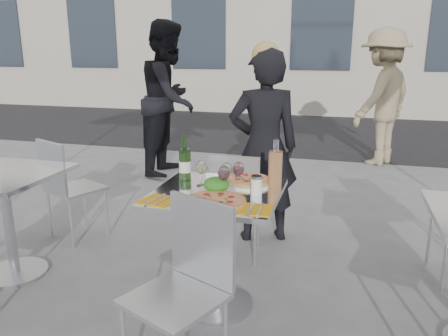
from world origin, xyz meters
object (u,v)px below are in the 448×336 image
(side_table_left, at_px, (6,202))
(chair_far, at_px, (234,198))
(woman_diner, at_px, (264,148))
(napkin_left, at_px, (158,200))
(pizza_near, at_px, (215,201))
(salad_plate, at_px, (217,186))
(napkin_right, at_px, (254,209))
(main_table, at_px, (217,225))
(carafe, at_px, (275,168))
(pedestrian_a, at_px, (169,99))
(pedestrian_b, at_px, (382,98))
(chair_near, at_px, (187,276))
(pizza_far, at_px, (248,181))
(wineglass_white_a, at_px, (201,168))
(wineglass_white_b, at_px, (226,170))
(wineglass_red_a, at_px, (224,174))
(wine_bottle, at_px, (185,163))
(sugar_shaker, at_px, (256,185))
(side_chair_lfar, at_px, (65,182))
(wineglass_red_b, at_px, (238,170))

(side_table_left, bearing_deg, chair_far, 23.68)
(woman_diner, distance_m, napkin_left, 1.38)
(pizza_near, relative_size, salad_plate, 1.50)
(salad_plate, xyz_separation_m, napkin_right, (0.27, -0.23, -0.03))
(salad_plate, bearing_deg, main_table, 88.21)
(main_table, distance_m, carafe, 0.48)
(woman_diner, xyz_separation_m, pizza_near, (-0.02, -1.29, -0.02))
(woman_diner, bearing_deg, pedestrian_a, -69.59)
(woman_diner, relative_size, pedestrian_b, 0.85)
(chair_near, bearing_deg, pizza_near, 109.43)
(pedestrian_a, distance_m, pedestrian_b, 2.88)
(chair_far, bearing_deg, napkin_right, 103.58)
(napkin_left, bearing_deg, pizza_far, 58.26)
(wineglass_white_a, relative_size, wineglass_white_b, 1.00)
(wineglass_red_a, bearing_deg, wineglass_white_b, 95.12)
(chair_near, xyz_separation_m, carafe, (0.29, 0.72, 0.36))
(pedestrian_b, distance_m, wine_bottle, 4.13)
(chair_near, height_order, wineglass_white_a, wineglass_white_a)
(woman_diner, bearing_deg, pedestrian_b, -131.20)
(wineglass_white_b, bearing_deg, side_table_left, -177.43)
(napkin_right, bearing_deg, side_table_left, 169.74)
(salad_plate, bearing_deg, wineglass_white_b, 63.96)
(wine_bottle, distance_m, carafe, 0.56)
(side_table_left, distance_m, woman_diner, 1.93)
(napkin_right, bearing_deg, chair_near, -129.86)
(wineglass_white_a, height_order, wineglass_red_a, same)
(pedestrian_a, distance_m, pizza_near, 3.38)
(chair_far, relative_size, sugar_shaker, 7.79)
(chair_near, relative_size, pizza_near, 2.62)
(side_chair_lfar, relative_size, sugar_shaker, 7.97)
(pizza_near, distance_m, salad_plate, 0.20)
(napkin_right, bearing_deg, wineglass_white_a, 138.41)
(salad_plate, bearing_deg, wineglass_red_b, 46.67)
(chair_far, xyz_separation_m, pizza_near, (0.11, -0.83, 0.27))
(salad_plate, height_order, napkin_right, salad_plate)
(pizza_near, distance_m, wineglass_white_b, 0.28)
(main_table, distance_m, pedestrian_a, 3.21)
(wine_bottle, bearing_deg, pizza_near, -49.45)
(pizza_far, bearing_deg, main_table, -123.99)
(side_table_left, height_order, wine_bottle, wine_bottle)
(carafe, relative_size, wineglass_red_a, 1.84)
(main_table, xyz_separation_m, wine_bottle, (-0.25, 0.16, 0.32))
(chair_near, relative_size, pedestrian_a, 0.45)
(carafe, bearing_deg, chair_near, -111.68)
(wineglass_red_b, bearing_deg, side_table_left, -176.41)
(napkin_right, bearing_deg, napkin_left, 177.95)
(sugar_shaker, bearing_deg, pizza_near, -131.49)
(wineglass_red_b, bearing_deg, pedestrian_b, 75.19)
(pedestrian_a, relative_size, carafe, 6.56)
(salad_plate, relative_size, wine_bottle, 0.75)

